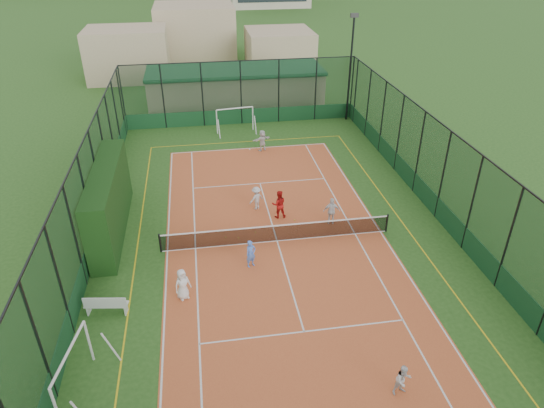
{
  "coord_description": "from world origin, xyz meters",
  "views": [
    {
      "loc": [
        -3.47,
        -20.05,
        13.98
      ],
      "look_at": [
        0.01,
        1.72,
        1.2
      ],
      "focal_mm": 32.0,
      "sensor_mm": 36.0,
      "label": 1
    }
  ],
  "objects_px": {
    "clubhouse": "(235,86)",
    "child_near_right": "(403,380)",
    "child_far_left": "(256,198)",
    "child_far_back": "(262,140)",
    "coach": "(279,204)",
    "child_far_right": "(332,211)",
    "futsal_goal_near": "(74,373)",
    "child_near_mid": "(251,254)",
    "child_near_left": "(182,284)",
    "futsal_goal_far": "(235,120)",
    "white_bench": "(106,304)",
    "floodlight_ne": "(350,69)"
  },
  "relations": [
    {
      "from": "clubhouse",
      "to": "child_near_right",
      "type": "bearing_deg",
      "value": -85.2
    },
    {
      "from": "child_far_left",
      "to": "child_far_back",
      "type": "relative_size",
      "value": 0.91
    },
    {
      "from": "coach",
      "to": "child_far_left",
      "type": "bearing_deg",
      "value": -43.25
    },
    {
      "from": "child_far_right",
      "to": "child_far_back",
      "type": "height_order",
      "value": "child_far_right"
    },
    {
      "from": "coach",
      "to": "futsal_goal_near",
      "type": "bearing_deg",
      "value": 50.9
    },
    {
      "from": "clubhouse",
      "to": "child_near_mid",
      "type": "distance_m",
      "value": 23.89
    },
    {
      "from": "child_far_left",
      "to": "child_far_right",
      "type": "bearing_deg",
      "value": 120.09
    },
    {
      "from": "child_near_left",
      "to": "child_far_right",
      "type": "xyz_separation_m",
      "value": [
        7.83,
        4.8,
        0.03
      ]
    },
    {
      "from": "futsal_goal_near",
      "to": "coach",
      "type": "height_order",
      "value": "futsal_goal_near"
    },
    {
      "from": "futsal_goal_far",
      "to": "clubhouse",
      "type": "bearing_deg",
      "value": 76.53
    },
    {
      "from": "child_near_mid",
      "to": "white_bench",
      "type": "bearing_deg",
      "value": 172.81
    },
    {
      "from": "clubhouse",
      "to": "floodlight_ne",
      "type": "bearing_deg",
      "value": -32.12
    },
    {
      "from": "white_bench",
      "to": "child_far_right",
      "type": "distance_m",
      "value": 12.14
    },
    {
      "from": "child_near_left",
      "to": "child_near_mid",
      "type": "distance_m",
      "value": 3.6
    },
    {
      "from": "child_far_back",
      "to": "futsal_goal_near",
      "type": "bearing_deg",
      "value": 41.08
    },
    {
      "from": "child_near_right",
      "to": "child_far_back",
      "type": "relative_size",
      "value": 0.82
    },
    {
      "from": "child_near_mid",
      "to": "child_near_right",
      "type": "bearing_deg",
      "value": -88.76
    },
    {
      "from": "clubhouse",
      "to": "child_near_mid",
      "type": "relative_size",
      "value": 10.95
    },
    {
      "from": "child_near_right",
      "to": "coach",
      "type": "relative_size",
      "value": 0.77
    },
    {
      "from": "futsal_goal_near",
      "to": "child_near_right",
      "type": "height_order",
      "value": "futsal_goal_near"
    },
    {
      "from": "child_near_mid",
      "to": "floodlight_ne",
      "type": "bearing_deg",
      "value": 34.29
    },
    {
      "from": "child_far_right",
      "to": "child_far_back",
      "type": "xyz_separation_m",
      "value": [
        -2.27,
        10.21,
        -0.01
      ]
    },
    {
      "from": "child_far_back",
      "to": "child_near_right",
      "type": "bearing_deg",
      "value": 71.22
    },
    {
      "from": "clubhouse",
      "to": "child_far_right",
      "type": "height_order",
      "value": "clubhouse"
    },
    {
      "from": "floodlight_ne",
      "to": "child_near_right",
      "type": "distance_m",
      "value": 27.22
    },
    {
      "from": "white_bench",
      "to": "child_far_left",
      "type": "relative_size",
      "value": 1.29
    },
    {
      "from": "clubhouse",
      "to": "futsal_goal_far",
      "type": "xyz_separation_m",
      "value": [
        -0.69,
        -6.72,
        -0.64
      ]
    },
    {
      "from": "clubhouse",
      "to": "child_far_right",
      "type": "bearing_deg",
      "value": -81.41
    },
    {
      "from": "child_near_mid",
      "to": "child_far_back",
      "type": "bearing_deg",
      "value": 52.77
    },
    {
      "from": "white_bench",
      "to": "futsal_goal_far",
      "type": "distance_m",
      "value": 20.61
    },
    {
      "from": "floodlight_ne",
      "to": "child_far_left",
      "type": "relative_size",
      "value": 6.04
    },
    {
      "from": "child_near_right",
      "to": "child_far_back",
      "type": "height_order",
      "value": "child_far_back"
    },
    {
      "from": "child_near_mid",
      "to": "child_far_right",
      "type": "bearing_deg",
      "value": 5.96
    },
    {
      "from": "futsal_goal_near",
      "to": "child_near_mid",
      "type": "bearing_deg",
      "value": -37.11
    },
    {
      "from": "white_bench",
      "to": "clubhouse",
      "type": "bearing_deg",
      "value": 81.85
    },
    {
      "from": "floodlight_ne",
      "to": "white_bench",
      "type": "distance_m",
      "value": 26.63
    },
    {
      "from": "futsal_goal_near",
      "to": "child_far_left",
      "type": "relative_size",
      "value": 2.16
    },
    {
      "from": "white_bench",
      "to": "child_far_left",
      "type": "xyz_separation_m",
      "value": [
        7.19,
        7.44,
        0.2
      ]
    },
    {
      "from": "futsal_goal_far",
      "to": "child_far_right",
      "type": "relative_size",
      "value": 1.9
    },
    {
      "from": "clubhouse",
      "to": "white_bench",
      "type": "distance_m",
      "value": 27.22
    },
    {
      "from": "child_near_mid",
      "to": "child_far_right",
      "type": "relative_size",
      "value": 0.91
    },
    {
      "from": "clubhouse",
      "to": "futsal_goal_far",
      "type": "relative_size",
      "value": 5.22
    },
    {
      "from": "white_bench",
      "to": "child_far_right",
      "type": "xyz_separation_m",
      "value": [
        10.94,
        5.26,
        0.28
      ]
    },
    {
      "from": "white_bench",
      "to": "futsal_goal_far",
      "type": "height_order",
      "value": "futsal_goal_far"
    },
    {
      "from": "child_far_right",
      "to": "coach",
      "type": "distance_m",
      "value": 2.88
    },
    {
      "from": "child_near_mid",
      "to": "clubhouse",
      "type": "bearing_deg",
      "value": 59.41
    },
    {
      "from": "white_bench",
      "to": "coach",
      "type": "distance_m",
      "value": 10.45
    },
    {
      "from": "white_bench",
      "to": "child_far_right",
      "type": "relative_size",
      "value": 1.15
    },
    {
      "from": "clubhouse",
      "to": "futsal_goal_far",
      "type": "distance_m",
      "value": 6.78
    },
    {
      "from": "futsal_goal_far",
      "to": "coach",
      "type": "xyz_separation_m",
      "value": [
        1.17,
        -12.97,
        -0.13
      ]
    }
  ]
}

